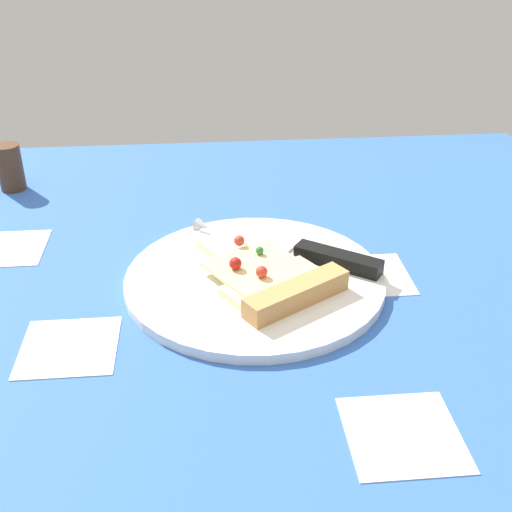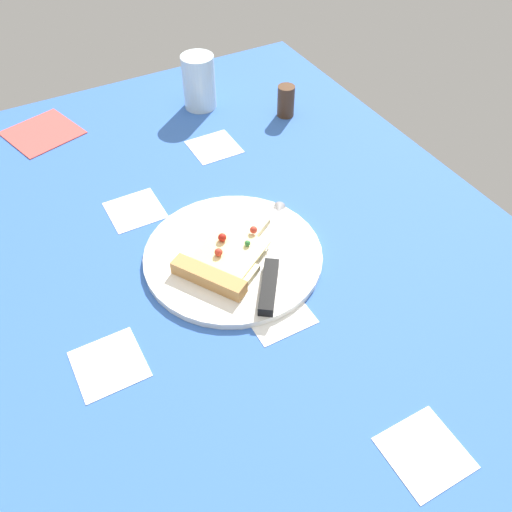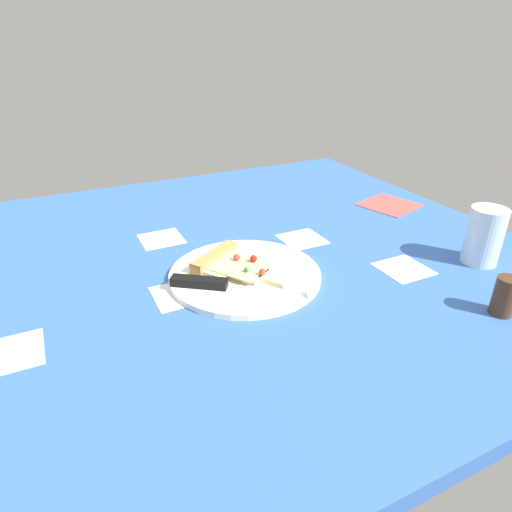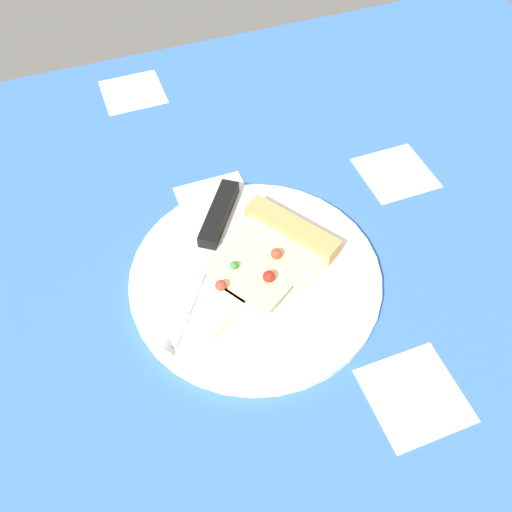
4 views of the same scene
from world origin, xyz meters
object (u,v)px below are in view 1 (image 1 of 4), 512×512
plate (255,279)px  pepper_shaker (10,168)px  knife (301,251)px  pizza_slice (269,278)px

plate → pepper_shaker: bearing=-41.8°
knife → pepper_shaker: bearing=91.7°
knife → pepper_shaker: 45.72cm
pizza_slice → knife: pizza_slice is taller
plate → pizza_slice: size_ratio=1.50×
plate → pepper_shaker: (32.43, -29.04, 2.75)cm
plate → pizza_slice: 2.90cm
pizza_slice → knife: bearing=22.2°
pizza_slice → plate: bearing=89.6°
plate → knife: size_ratio=1.36×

